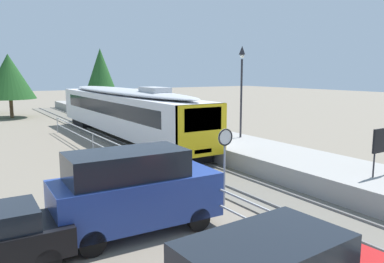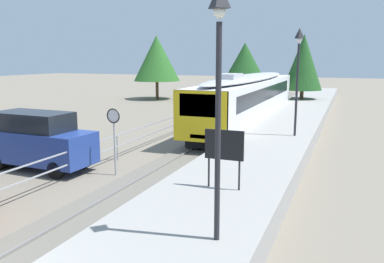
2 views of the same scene
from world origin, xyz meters
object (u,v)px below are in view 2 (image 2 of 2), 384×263
at_px(platform_lamp_near_end, 219,67).
at_px(speed_limit_sign, 114,125).
at_px(platform_lamp_mid_platform, 298,62).
at_px(platform_notice_board, 224,147).
at_px(parked_van_blue, 38,140).
at_px(commuter_train, 249,95).

distance_m(platform_lamp_near_end, speed_limit_sign, 9.00).
relative_size(platform_lamp_mid_platform, platform_notice_board, 2.97).
bearing_deg(parked_van_blue, commuter_train, 69.21).
bearing_deg(platform_lamp_near_end, platform_notice_board, 104.78).
bearing_deg(platform_lamp_mid_platform, speed_limit_sign, -132.79).
bearing_deg(commuter_train, platform_notice_board, -78.70).
bearing_deg(parked_van_blue, platform_notice_board, -13.06).
height_order(platform_notice_board, parked_van_blue, platform_notice_board).
bearing_deg(speed_limit_sign, parked_van_blue, -173.92).
bearing_deg(commuter_train, platform_lamp_mid_platform, -60.86).
relative_size(commuter_train, parked_van_blue, 4.13).
relative_size(commuter_train, platform_lamp_near_end, 3.83).
relative_size(speed_limit_sign, parked_van_blue, 0.57).
xyz_separation_m(platform_lamp_mid_platform, platform_notice_board, (-0.89, -9.35, -2.44)).
height_order(platform_lamp_near_end, speed_limit_sign, platform_lamp_near_end).
bearing_deg(commuter_train, parked_van_blue, -110.79).
bearing_deg(platform_lamp_mid_platform, platform_notice_board, -95.44).
distance_m(platform_lamp_mid_platform, platform_notice_board, 9.70).
bearing_deg(platform_notice_board, speed_limit_sign, 155.44).
bearing_deg(commuter_train, platform_lamp_near_end, -78.12).
distance_m(platform_lamp_mid_platform, speed_limit_sign, 9.67).
xyz_separation_m(speed_limit_sign, parked_van_blue, (-3.63, -0.39, -0.83)).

